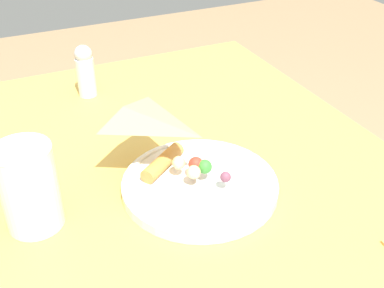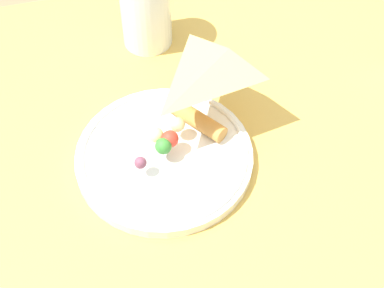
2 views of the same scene
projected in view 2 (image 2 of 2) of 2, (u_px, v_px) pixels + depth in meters
dining_table at (200, 195)px, 0.93m from camera, size 0.97×0.76×0.77m
plate_pizza at (165, 154)px, 0.80m from camera, size 0.24×0.24×0.05m
milk_glass at (146, 10)px, 0.91m from camera, size 0.08×0.08×0.13m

